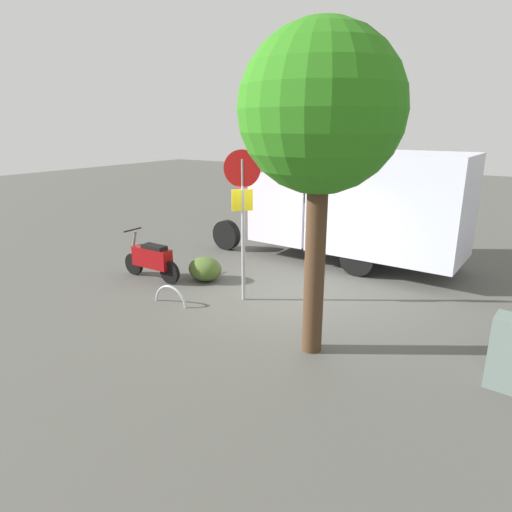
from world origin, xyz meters
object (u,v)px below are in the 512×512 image
(box_truck_near, at_px, (357,204))
(motorcycle, at_px, (152,259))
(street_tree, at_px, (321,113))
(bike_rack_hoop, at_px, (171,304))
(stop_sign, at_px, (243,203))

(box_truck_near, distance_m, motorcycle, 5.58)
(motorcycle, height_order, street_tree, street_tree)
(motorcycle, bearing_deg, box_truck_near, -132.31)
(street_tree, bearing_deg, box_truck_near, -77.27)
(box_truck_near, relative_size, bike_rack_hoop, 8.38)
(stop_sign, bearing_deg, street_tree, 151.12)
(box_truck_near, relative_size, street_tree, 1.38)
(bike_rack_hoop, bearing_deg, box_truck_near, -114.50)
(stop_sign, distance_m, bike_rack_hoop, 2.67)
(motorcycle, height_order, stop_sign, stop_sign)
(motorcycle, distance_m, bike_rack_hoop, 1.85)
(motorcycle, bearing_deg, stop_sign, -177.50)
(stop_sign, bearing_deg, box_truck_near, -105.35)
(bike_rack_hoop, bearing_deg, stop_sign, -138.60)
(motorcycle, relative_size, street_tree, 0.35)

